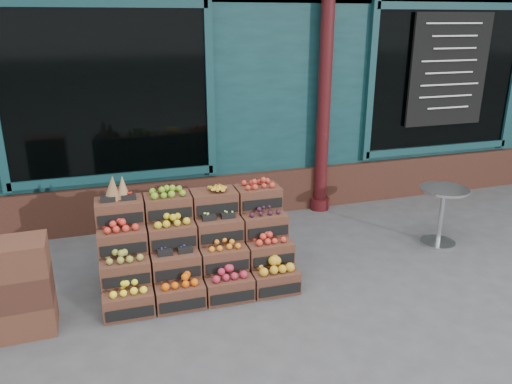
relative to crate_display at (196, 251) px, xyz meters
name	(u,v)px	position (x,y,z in m)	size (l,w,h in m)	color
ground	(296,291)	(0.92, -0.47, -0.37)	(60.00, 60.00, 0.00)	#434346
shop_facade	(191,31)	(0.92, 4.64, 2.03)	(12.00, 6.24, 4.80)	#103539
crate_display	(196,251)	(0.00, 0.00, 0.00)	(1.92, 0.96, 1.19)	#4F2C1F
spare_crates	(17,288)	(-1.63, -0.38, 0.06)	(0.58, 0.41, 0.86)	#4F2C1F
bistro_table	(442,210)	(3.00, 0.04, 0.08)	(0.57, 0.57, 0.72)	#B9BCC0
shopkeeper	(119,143)	(-0.58, 2.31, 0.64)	(0.73, 0.48, 2.01)	#1E6927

